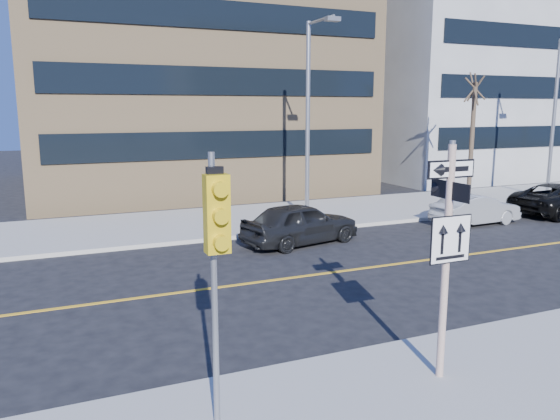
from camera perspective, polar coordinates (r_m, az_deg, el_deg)
name	(u,v)px	position (r m, az deg, el deg)	size (l,w,h in m)	color
ground	(363,331)	(12.17, 8.64, -12.35)	(120.00, 120.00, 0.00)	black
far_sidewalk	(531,196)	(32.54, 24.76, 1.38)	(66.00, 6.00, 0.15)	#A6A49C
sign_pole	(447,248)	(9.48, 17.06, -3.82)	(0.92, 0.92, 4.06)	white
traffic_signal	(216,237)	(7.31, -6.66, -2.84)	(0.32, 0.45, 4.00)	gray
parked_car_a	(300,223)	(19.20, 2.16, -1.39)	(4.37, 1.76, 1.49)	black
parked_car_b	(476,209)	(23.81, 19.75, 0.06)	(3.86, 1.35, 1.27)	gray
streetlight_a	(310,108)	(22.58, 3.20, 10.64)	(0.55, 2.25, 8.00)	gray
streetlight_b	(559,108)	(31.40, 27.11, 9.48)	(0.55, 2.25, 8.00)	gray
street_tree_west	(475,91)	(28.17, 19.70, 11.59)	(1.80, 1.80, 6.35)	#362A20
building_brick	(179,38)	(35.66, -10.48, 17.28)	(18.00, 18.00, 18.00)	#A3855B
building_grey_mid	(470,71)	(45.05, 19.23, 13.52)	(20.00, 16.00, 15.00)	gray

